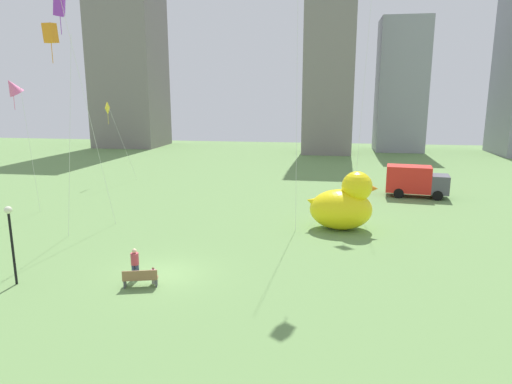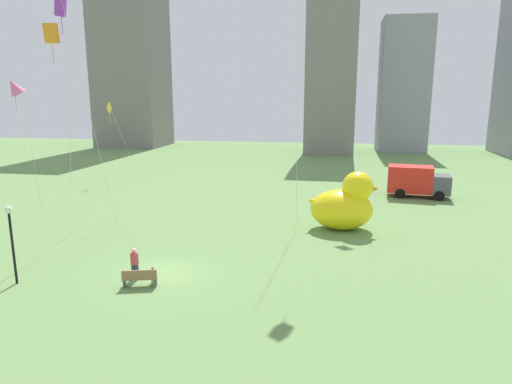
{
  "view_description": "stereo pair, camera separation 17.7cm",
  "coord_description": "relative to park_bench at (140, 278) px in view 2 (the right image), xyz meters",
  "views": [
    {
      "loc": [
        8.31,
        -20.91,
        9.07
      ],
      "look_at": [
        4.27,
        4.13,
        3.67
      ],
      "focal_mm": 31.48,
      "sensor_mm": 36.0,
      "label": 1
    },
    {
      "loc": [
        8.48,
        -20.88,
        9.07
      ],
      "look_at": [
        4.27,
        4.13,
        3.67
      ],
      "focal_mm": 31.48,
      "sensor_mm": 36.0,
      "label": 2
    }
  ],
  "objects": [
    {
      "name": "ground_plane",
      "position": [
        0.47,
        1.7,
        -0.48
      ],
      "size": [
        140.0,
        140.0,
        0.0
      ],
      "primitive_type": "plane",
      "color": "#68904F"
    },
    {
      "name": "kite_pink",
      "position": [
        -14.51,
        11.63,
        9.31
      ],
      "size": [
        1.9,
        1.94,
        10.55
      ],
      "color": "silver",
      "rests_on": "ground"
    },
    {
      "name": "city_skyline",
      "position": [
        0.13,
        59.13,
        16.04
      ],
      "size": [
        74.88,
        14.4,
        37.29
      ],
      "color": "gray",
      "rests_on": "ground"
    },
    {
      "name": "box_truck",
      "position": [
        16.83,
        23.17,
        0.96
      ],
      "size": [
        5.7,
        3.02,
        2.85
      ],
      "color": "red",
      "rests_on": "ground"
    },
    {
      "name": "person_child",
      "position": [
        0.47,
        0.49,
        0.0
      ],
      "size": [
        0.21,
        0.21,
        0.87
      ],
      "color": "silver",
      "rests_on": "ground"
    },
    {
      "name": "lamppost",
      "position": [
        -6.21,
        -0.62,
        2.3
      ],
      "size": [
        0.37,
        0.37,
        3.96
      ],
      "color": "black",
      "rests_on": "ground"
    },
    {
      "name": "person_adult",
      "position": [
        -0.63,
        0.85,
        0.43
      ],
      "size": [
        0.4,
        0.4,
        1.64
      ],
      "color": "#38476B",
      "rests_on": "ground"
    },
    {
      "name": "kite_yellow",
      "position": [
        -14.41,
        26.06,
        7.13
      ],
      "size": [
        2.4,
        3.67,
        8.54
      ],
      "color": "silver",
      "rests_on": "ground"
    },
    {
      "name": "giant_inflatable_duck",
      "position": [
        9.97,
        11.58,
        1.27
      ],
      "size": [
        4.95,
        3.17,
        4.1
      ],
      "color": "yellow",
      "rests_on": "ground"
    },
    {
      "name": "kite_orange",
      "position": [
        -7.47,
        6.07,
        12.15
      ],
      "size": [
        1.59,
        1.32,
        13.29
      ],
      "color": "silver",
      "rests_on": "ground"
    },
    {
      "name": "kite_purple",
      "position": [
        -8.45,
        8.85,
        14.12
      ],
      "size": [
        2.64,
        3.57,
        15.37
      ],
      "color": "silver",
      "rests_on": "ground"
    },
    {
      "name": "park_bench",
      "position": [
        0.0,
        0.0,
        0.0
      ],
      "size": [
        1.72,
        0.88,
        0.9
      ],
      "color": "olive",
      "rests_on": "ground"
    }
  ]
}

